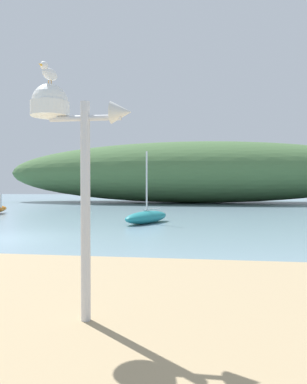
{
  "coord_description": "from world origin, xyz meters",
  "views": [
    {
      "loc": [
        6.86,
        -11.61,
        1.88
      ],
      "look_at": [
        4.45,
        5.39,
        1.55
      ],
      "focal_mm": 33.4,
      "sensor_mm": 36.0,
      "label": 1
    }
  ],
  "objects": [
    {
      "name": "mast_structure",
      "position": [
        5.15,
        -7.38,
        2.59
      ],
      "size": [
        1.27,
        0.48,
        2.93
      ],
      "color": "silver",
      "rests_on": "beach_sand"
    },
    {
      "name": "distant_hill",
      "position": [
        5.66,
        27.16,
        3.27
      ],
      "size": [
        41.27,
        11.87,
        6.54
      ],
      "primitive_type": "ellipsoid",
      "color": "#476B3D",
      "rests_on": "ground"
    },
    {
      "name": "seagull_on_radar",
      "position": [
        4.95,
        -7.4,
        3.27
      ],
      "size": [
        0.18,
        0.35,
        0.25
      ],
      "color": "orange",
      "rests_on": "mast_structure"
    },
    {
      "name": "ground_plane",
      "position": [
        0.0,
        0.0,
        0.0
      ],
      "size": [
        120.0,
        120.0,
        0.0
      ],
      "primitive_type": "plane",
      "color": "#7A99A8"
    },
    {
      "name": "sailboat_near_shore",
      "position": [
        4.07,
        5.7,
        0.32
      ],
      "size": [
        2.27,
        3.42,
        3.55
      ],
      "color": "teal",
      "rests_on": "ground"
    }
  ]
}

